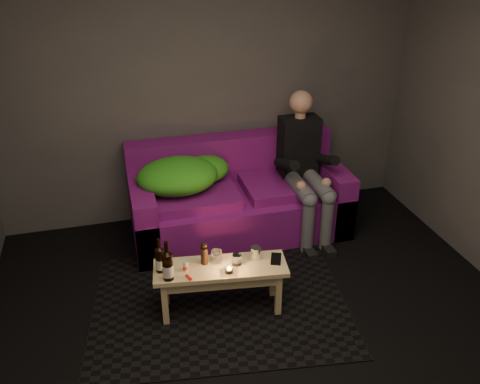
% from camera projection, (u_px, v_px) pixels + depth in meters
% --- Properties ---
extents(floor, '(4.50, 4.50, 0.00)m').
position_uv_depth(floor, '(281.00, 370.00, 3.37)').
color(floor, black).
rests_on(floor, ground).
extents(room, '(4.50, 4.50, 4.50)m').
position_uv_depth(room, '(266.00, 111.00, 3.01)').
color(room, silver).
rests_on(room, ground).
extents(rug, '(2.13, 1.68, 0.01)m').
position_uv_depth(rug, '(220.00, 304.00, 3.96)').
color(rug, black).
rests_on(rug, floor).
extents(sofa, '(1.99, 0.90, 0.86)m').
position_uv_depth(sofa, '(238.00, 200.00, 4.83)').
color(sofa, '#801173').
rests_on(sofa, floor).
extents(green_blanket, '(0.88, 0.60, 0.30)m').
position_uv_depth(green_blanket, '(182.00, 175.00, 4.55)').
color(green_blanket, '#32951B').
rests_on(green_blanket, sofa).
extents(person, '(0.36, 0.83, 1.33)m').
position_uv_depth(person, '(304.00, 164.00, 4.65)').
color(person, black).
rests_on(person, sofa).
extents(coffee_table, '(1.01, 0.44, 0.40)m').
position_uv_depth(coffee_table, '(221.00, 274.00, 3.76)').
color(coffee_table, tan).
rests_on(coffee_table, rug).
extents(beer_bottle_a, '(0.07, 0.07, 0.27)m').
position_uv_depth(beer_bottle_a, '(160.00, 259.00, 3.63)').
color(beer_bottle_a, black).
rests_on(beer_bottle_a, coffee_table).
extents(beer_bottle_b, '(0.08, 0.08, 0.31)m').
position_uv_depth(beer_bottle_b, '(168.00, 265.00, 3.54)').
color(beer_bottle_b, black).
rests_on(beer_bottle_b, coffee_table).
extents(salt_shaker, '(0.04, 0.04, 0.08)m').
position_uv_depth(salt_shaker, '(186.00, 266.00, 3.66)').
color(salt_shaker, silver).
rests_on(salt_shaker, coffee_table).
extents(pepper_mill, '(0.05, 0.05, 0.14)m').
position_uv_depth(pepper_mill, '(204.00, 256.00, 3.73)').
color(pepper_mill, black).
rests_on(pepper_mill, coffee_table).
extents(tumbler_back, '(0.09, 0.09, 0.09)m').
position_uv_depth(tumbler_back, '(217.00, 256.00, 3.76)').
color(tumbler_back, white).
rests_on(tumbler_back, coffee_table).
extents(tealight, '(0.06, 0.06, 0.05)m').
position_uv_depth(tealight, '(229.00, 270.00, 3.65)').
color(tealight, white).
rests_on(tealight, coffee_table).
extents(tumbler_front, '(0.07, 0.07, 0.09)m').
position_uv_depth(tumbler_front, '(237.00, 260.00, 3.73)').
color(tumbler_front, white).
rests_on(tumbler_front, coffee_table).
extents(steel_cup, '(0.08, 0.08, 0.10)m').
position_uv_depth(steel_cup, '(256.00, 253.00, 3.79)').
color(steel_cup, silver).
rests_on(steel_cup, coffee_table).
extents(smartphone, '(0.13, 0.17, 0.01)m').
position_uv_depth(smartphone, '(276.00, 259.00, 3.80)').
color(smartphone, black).
rests_on(smartphone, coffee_table).
extents(red_lighter, '(0.04, 0.07, 0.01)m').
position_uv_depth(red_lighter, '(189.00, 278.00, 3.60)').
color(red_lighter, red).
rests_on(red_lighter, coffee_table).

